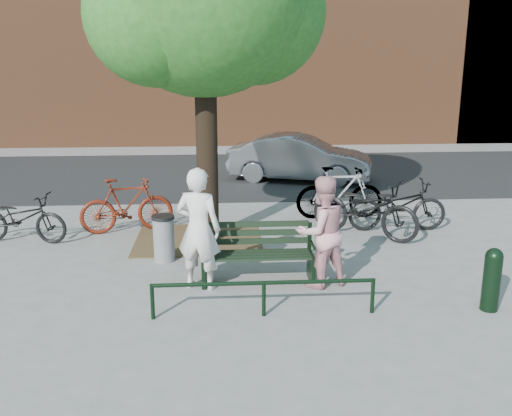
{
  "coord_description": "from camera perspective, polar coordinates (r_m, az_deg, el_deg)",
  "views": [
    {
      "loc": [
        -0.57,
        -8.33,
        3.44
      ],
      "look_at": [
        0.04,
        1.0,
        0.94
      ],
      "focal_mm": 40.0,
      "sensor_mm": 36.0,
      "label": 1
    }
  ],
  "objects": [
    {
      "name": "park_bench",
      "position": [
        8.93,
        0.15,
        -4.38
      ],
      "size": [
        1.74,
        0.54,
        0.97
      ],
      "color": "black",
      "rests_on": "ground"
    },
    {
      "name": "guard_railing",
      "position": [
        7.77,
        0.79,
        -8.02
      ],
      "size": [
        3.06,
        0.06,
        0.51
      ],
      "color": "black",
      "rests_on": "ground"
    },
    {
      "name": "bicycle_c",
      "position": [
        11.26,
        10.84,
        -0.03
      ],
      "size": [
        2.21,
        1.91,
        1.15
      ],
      "primitive_type": "imported",
      "rotation": [
        0.0,
        0.0,
        0.94
      ],
      "color": "black",
      "rests_on": "ground"
    },
    {
      "name": "bicycle_a",
      "position": [
        11.64,
        -22.44,
        -0.94
      ],
      "size": [
        1.88,
        0.97,
        0.94
      ],
      "primitive_type": "imported",
      "rotation": [
        0.0,
        0.0,
        1.37
      ],
      "color": "black",
      "rests_on": "ground"
    },
    {
      "name": "dirt_pit",
      "position": [
        11.08,
        -5.77,
        -3.12
      ],
      "size": [
        2.4,
        2.0,
        0.02
      ],
      "primitive_type": "cube",
      "color": "brown",
      "rests_on": "ground"
    },
    {
      "name": "bicycle_d",
      "position": [
        12.48,
        8.37,
        1.53
      ],
      "size": [
        1.91,
        0.58,
        1.14
      ],
      "primitive_type": "imported",
      "rotation": [
        0.0,
        0.0,
        1.6
      ],
      "color": "gray",
      "rests_on": "ground"
    },
    {
      "name": "person_left",
      "position": [
        8.55,
        -5.77,
        -2.11
      ],
      "size": [
        0.79,
        0.64,
        1.87
      ],
      "primitive_type": "imported",
      "rotation": [
        0.0,
        0.0,
        2.83
      ],
      "color": "silver",
      "rests_on": "ground"
    },
    {
      "name": "litter_bin",
      "position": [
        9.93,
        -9.21,
        -2.98
      ],
      "size": [
        0.39,
        0.39,
        0.81
      ],
      "color": "gray",
      "rests_on": "ground"
    },
    {
      "name": "road",
      "position": [
        17.18,
        -1.74,
        3.45
      ],
      "size": [
        40.0,
        7.0,
        0.01
      ],
      "primitive_type": "cube",
      "color": "black",
      "rests_on": "ground"
    },
    {
      "name": "bollard",
      "position": [
        8.56,
        22.53,
        -6.41
      ],
      "size": [
        0.24,
        0.24,
        0.91
      ],
      "color": "black",
      "rests_on": "ground"
    },
    {
      "name": "ground",
      "position": [
        9.03,
        0.18,
        -7.41
      ],
      "size": [
        90.0,
        90.0,
        0.0
      ],
      "primitive_type": "plane",
      "color": "gray",
      "rests_on": "ground"
    },
    {
      "name": "person_right",
      "position": [
        8.68,
        6.55,
        -2.38
      ],
      "size": [
        1.02,
        0.91,
        1.73
      ],
      "primitive_type": "imported",
      "rotation": [
        0.0,
        0.0,
        3.51
      ],
      "color": "#D18F96",
      "rests_on": "ground"
    },
    {
      "name": "bicycle_e",
      "position": [
        11.83,
        13.94,
        0.25
      ],
      "size": [
        1.99,
        0.74,
        1.04
      ],
      "primitive_type": "imported",
      "rotation": [
        0.0,
        0.0,
        1.55
      ],
      "color": "black",
      "rests_on": "ground"
    },
    {
      "name": "parked_car",
      "position": [
        16.12,
        4.4,
        4.99
      ],
      "size": [
        4.19,
        2.51,
        1.31
      ],
      "primitive_type": "imported",
      "rotation": [
        0.0,
        0.0,
        1.27
      ],
      "color": "slate",
      "rests_on": "ground"
    },
    {
      "name": "bicycle_b",
      "position": [
        11.66,
        -12.81,
        0.27
      ],
      "size": [
        1.91,
        0.95,
        1.11
      ],
      "primitive_type": "imported",
      "rotation": [
        0.0,
        0.0,
        1.81
      ],
      "color": "#52170B",
      "rests_on": "ground"
    }
  ]
}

